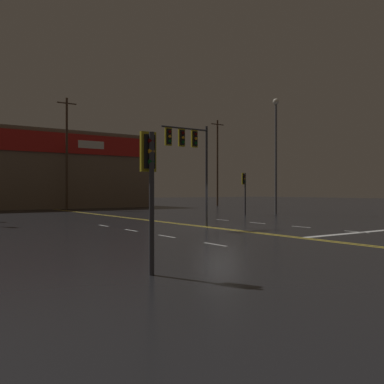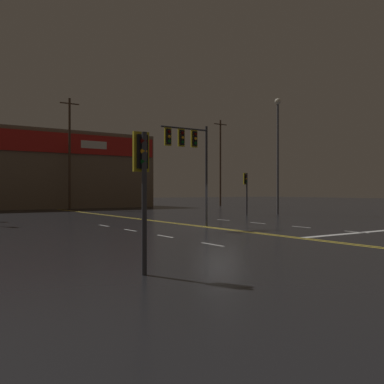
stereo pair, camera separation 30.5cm
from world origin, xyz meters
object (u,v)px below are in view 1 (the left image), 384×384
at_px(traffic_signal_median, 188,147).
at_px(traffic_signal_corner_southwest, 150,169).
at_px(streetlight_median_approach, 276,141).
at_px(traffic_signal_corner_northeast, 244,184).

distance_m(traffic_signal_median, traffic_signal_corner_southwest, 13.79).
bearing_deg(streetlight_median_approach, traffic_signal_corner_southwest, -141.76).
distance_m(traffic_signal_corner_southwest, streetlight_median_approach, 29.37).
height_order(traffic_signal_median, traffic_signal_corner_southwest, traffic_signal_median).
relative_size(traffic_signal_corner_northeast, streetlight_median_approach, 0.35).
height_order(traffic_signal_median, streetlight_median_approach, streetlight_median_approach).
height_order(traffic_signal_median, traffic_signal_corner_northeast, traffic_signal_median).
xyz_separation_m(traffic_signal_corner_northeast, streetlight_median_approach, (3.37, -0.43, 3.87)).
xyz_separation_m(traffic_signal_median, traffic_signal_corner_northeast, (11.06, 7.71, -1.89)).
bearing_deg(traffic_signal_corner_southwest, traffic_signal_median, 51.88).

